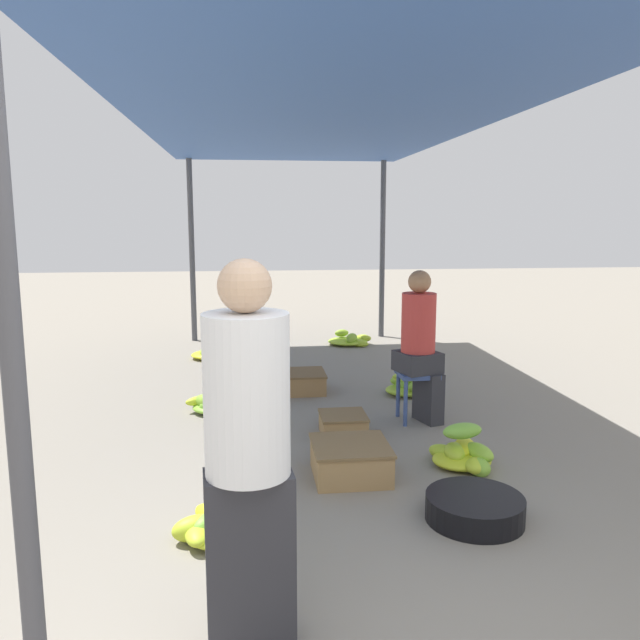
# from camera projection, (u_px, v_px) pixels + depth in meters

# --- Properties ---
(canopy_post_front_left) EXTENTS (0.08, 0.08, 2.64)m
(canopy_post_front_left) POSITION_uv_depth(u_px,v_px,m) (12.00, 358.00, 2.11)
(canopy_post_front_left) COLOR #4C4C51
(canopy_post_front_left) RESTS_ON ground
(canopy_post_back_left) EXTENTS (0.08, 0.08, 2.64)m
(canopy_post_back_left) POSITION_uv_depth(u_px,v_px,m) (192.00, 251.00, 9.08)
(canopy_post_back_left) COLOR #4C4C51
(canopy_post_back_left) RESTS_ON ground
(canopy_post_back_right) EXTENTS (0.08, 0.08, 2.64)m
(canopy_post_back_right) POSITION_uv_depth(u_px,v_px,m) (382.00, 250.00, 9.40)
(canopy_post_back_right) COLOR #4C4C51
(canopy_post_back_right) RESTS_ON ground
(canopy_tarp) EXTENTS (3.23, 7.50, 0.04)m
(canopy_tarp) POSITION_uv_depth(u_px,v_px,m) (314.00, 119.00, 5.54)
(canopy_tarp) COLOR #33569E
(canopy_tarp) RESTS_ON canopy_post_front_left
(vendor_foreground) EXTENTS (0.38, 0.38, 1.64)m
(vendor_foreground) POSITION_uv_depth(u_px,v_px,m) (248.00, 452.00, 2.53)
(vendor_foreground) COLOR #2D2D33
(vendor_foreground) RESTS_ON ground
(stool) EXTENTS (0.34, 0.34, 0.45)m
(stool) POSITION_uv_depth(u_px,v_px,m) (417.00, 382.00, 5.54)
(stool) COLOR #384C84
(stool) RESTS_ON ground
(vendor_seated) EXTENTS (0.43, 0.43, 1.35)m
(vendor_seated) POSITION_uv_depth(u_px,v_px,m) (420.00, 343.00, 5.48)
(vendor_seated) COLOR #2D2D33
(vendor_seated) RESTS_ON ground
(basin_black) EXTENTS (0.59, 0.59, 0.15)m
(basin_black) POSITION_uv_depth(u_px,v_px,m) (475.00, 508.00, 3.73)
(basin_black) COLOR black
(basin_black) RESTS_ON ground
(banana_pile_left_0) EXTENTS (0.53, 0.44, 0.24)m
(banana_pile_left_0) POSITION_uv_depth(u_px,v_px,m) (218.00, 527.00, 3.50)
(banana_pile_left_0) COLOR #B7CD2B
(banana_pile_left_0) RESTS_ON ground
(banana_pile_left_1) EXTENTS (0.55, 0.55, 0.18)m
(banana_pile_left_1) POSITION_uv_depth(u_px,v_px,m) (215.00, 404.00, 5.83)
(banana_pile_left_1) COLOR #9CC330
(banana_pile_left_1) RESTS_ON ground
(banana_pile_left_2) EXTENTS (0.64, 0.61, 0.14)m
(banana_pile_left_2) POSITION_uv_depth(u_px,v_px,m) (213.00, 354.00, 8.11)
(banana_pile_left_2) COLOR #A2C52F
(banana_pile_left_2) RESTS_ON ground
(banana_pile_right_0) EXTENTS (0.45, 0.53, 0.24)m
(banana_pile_right_0) POSITION_uv_depth(u_px,v_px,m) (407.00, 385.00, 6.42)
(banana_pile_right_0) COLOR #87BA34
(banana_pile_right_0) RESTS_ON ground
(banana_pile_right_1) EXTENTS (0.45, 0.58, 0.33)m
(banana_pile_right_1) POSITION_uv_depth(u_px,v_px,m) (464.00, 454.00, 4.54)
(banana_pile_right_1) COLOR #A4C62F
(banana_pile_right_1) RESTS_ON ground
(banana_pile_right_2) EXTENTS (0.65, 0.53, 0.21)m
(banana_pile_right_2) POSITION_uv_depth(u_px,v_px,m) (350.00, 340.00, 8.95)
(banana_pile_right_2) COLOR #B4CC2C
(banana_pile_right_2) RESTS_ON ground
(crate_near) EXTENTS (0.54, 0.54, 0.24)m
(crate_near) POSITION_uv_depth(u_px,v_px,m) (350.00, 460.00, 4.36)
(crate_near) COLOR #9E7A4C
(crate_near) RESTS_ON ground
(crate_mid) EXTENTS (0.38, 0.38, 0.18)m
(crate_mid) POSITION_uv_depth(u_px,v_px,m) (343.00, 424.00, 5.21)
(crate_mid) COLOR #9E7A4C
(crate_mid) RESTS_ON ground
(crate_far) EXTENTS (0.49, 0.49, 0.21)m
(crate_far) POSITION_uv_depth(u_px,v_px,m) (302.00, 382.00, 6.52)
(crate_far) COLOR olive
(crate_far) RESTS_ON ground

